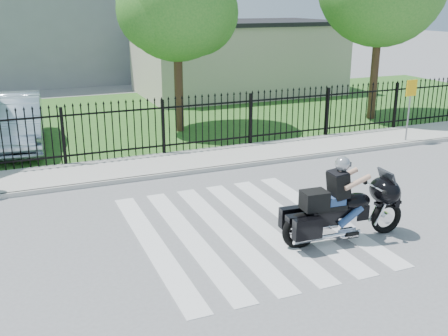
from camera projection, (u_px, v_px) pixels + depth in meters
name	position (u px, v px, depth m)	size (l,w,h in m)	color
ground	(244.00, 229.00, 11.27)	(120.00, 120.00, 0.00)	slate
crosswalk	(244.00, 229.00, 11.27)	(5.00, 5.50, 0.01)	silver
sidewalk	(174.00, 163.00, 15.65)	(40.00, 2.00, 0.12)	#ADAAA3
curb	(184.00, 173.00, 14.77)	(40.00, 0.12, 0.12)	#ADAAA3
grass_strip	(123.00, 118.00, 21.81)	(40.00, 12.00, 0.02)	#25531C
iron_fence	(163.00, 128.00, 16.27)	(26.00, 0.04, 1.80)	black
tree_mid	(176.00, 1.00, 18.30)	(4.20, 4.20, 6.78)	#382316
building_low	(238.00, 59.00, 27.36)	(10.00, 6.00, 3.50)	#B5AC97
building_low_roof	(238.00, 23.00, 26.80)	(10.20, 6.20, 0.20)	black
motorcycle_rider	(342.00, 206.00, 10.55)	(2.77, 0.93, 1.83)	black
parked_car	(13.00, 121.00, 17.38)	(1.82, 5.21, 1.72)	#9BB1C4
traffic_sign	(410.00, 97.00, 17.53)	(0.45, 0.08, 2.07)	gray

